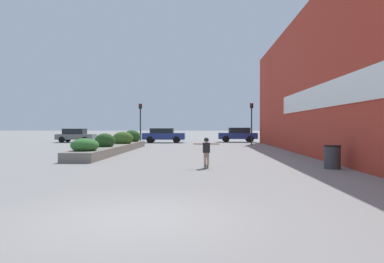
{
  "coord_description": "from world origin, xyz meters",
  "views": [
    {
      "loc": [
        1.28,
        -6.82,
        1.69
      ],
      "look_at": [
        0.48,
        15.68,
        1.39
      ],
      "focal_mm": 35.0,
      "sensor_mm": 36.0,
      "label": 1
    }
  ],
  "objects_px": {
    "traffic_light_right": "(252,117)",
    "trash_bin": "(332,157)",
    "car_leftmost": "(238,134)",
    "skateboarder": "(206,149)",
    "traffic_light_left": "(140,117)",
    "skateboard": "(206,166)",
    "car_center_right": "(163,135)",
    "car_center_left": "(76,135)"
  },
  "relations": [
    {
      "from": "traffic_light_right",
      "to": "trash_bin",
      "type": "bearing_deg",
      "value": -87.2
    },
    {
      "from": "car_leftmost",
      "to": "skateboarder",
      "type": "bearing_deg",
      "value": 172.21
    },
    {
      "from": "skateboarder",
      "to": "traffic_light_left",
      "type": "distance_m",
      "value": 19.52
    },
    {
      "from": "skateboard",
      "to": "traffic_light_right",
      "type": "relative_size",
      "value": 0.15
    },
    {
      "from": "skateboard",
      "to": "car_leftmost",
      "type": "bearing_deg",
      "value": 81.25
    },
    {
      "from": "skateboarder",
      "to": "car_leftmost",
      "type": "distance_m",
      "value": 25.96
    },
    {
      "from": "trash_bin",
      "to": "car_leftmost",
      "type": "xyz_separation_m",
      "value": [
        -1.52,
        25.88,
        0.36
      ]
    },
    {
      "from": "skateboarder",
      "to": "traffic_light_right",
      "type": "distance_m",
      "value": 19.1
    },
    {
      "from": "skateboard",
      "to": "traffic_light_left",
      "type": "xyz_separation_m",
      "value": [
        -5.95,
        18.51,
        2.48
      ]
    },
    {
      "from": "skateboard",
      "to": "car_leftmost",
      "type": "relative_size",
      "value": 0.14
    },
    {
      "from": "trash_bin",
      "to": "car_center_right",
      "type": "height_order",
      "value": "car_center_right"
    },
    {
      "from": "skateboarder",
      "to": "car_center_left",
      "type": "xyz_separation_m",
      "value": [
        -13.99,
        24.42,
        -0.02
      ]
    },
    {
      "from": "trash_bin",
      "to": "car_center_left",
      "type": "relative_size",
      "value": 0.24
    },
    {
      "from": "skateboard",
      "to": "car_center_right",
      "type": "relative_size",
      "value": 0.13
    },
    {
      "from": "car_center_left",
      "to": "traffic_light_right",
      "type": "distance_m",
      "value": 19.12
    },
    {
      "from": "traffic_light_left",
      "to": "car_leftmost",
      "type": "bearing_deg",
      "value": 37.28
    },
    {
      "from": "trash_bin",
      "to": "car_leftmost",
      "type": "relative_size",
      "value": 0.23
    },
    {
      "from": "skateboard",
      "to": "traffic_light_right",
      "type": "distance_m",
      "value": 19.18
    },
    {
      "from": "skateboarder",
      "to": "traffic_light_right",
      "type": "bearing_deg",
      "value": 76.51
    },
    {
      "from": "skateboarder",
      "to": "car_center_right",
      "type": "relative_size",
      "value": 0.26
    },
    {
      "from": "skateboarder",
      "to": "trash_bin",
      "type": "distance_m",
      "value": 5.05
    },
    {
      "from": "car_center_right",
      "to": "traffic_light_right",
      "type": "relative_size",
      "value": 1.16
    },
    {
      "from": "skateboarder",
      "to": "traffic_light_left",
      "type": "xyz_separation_m",
      "value": [
        -5.95,
        18.51,
        1.76
      ]
    },
    {
      "from": "car_leftmost",
      "to": "car_center_left",
      "type": "bearing_deg",
      "value": 94.26
    },
    {
      "from": "skateboarder",
      "to": "traffic_light_left",
      "type": "relative_size",
      "value": 0.3
    },
    {
      "from": "car_leftmost",
      "to": "car_center_left",
      "type": "xyz_separation_m",
      "value": [
        -17.51,
        -1.3,
        -0.06
      ]
    },
    {
      "from": "car_center_left",
      "to": "traffic_light_right",
      "type": "height_order",
      "value": "traffic_light_right"
    },
    {
      "from": "skateboard",
      "to": "trash_bin",
      "type": "relative_size",
      "value": 0.63
    },
    {
      "from": "car_leftmost",
      "to": "traffic_light_right",
      "type": "distance_m",
      "value": 7.39
    },
    {
      "from": "skateboarder",
      "to": "trash_bin",
      "type": "height_order",
      "value": "skateboarder"
    },
    {
      "from": "skateboard",
      "to": "trash_bin",
      "type": "bearing_deg",
      "value": -2.74
    },
    {
      "from": "trash_bin",
      "to": "traffic_light_left",
      "type": "xyz_separation_m",
      "value": [
        -10.99,
        18.67,
        2.08
      ]
    },
    {
      "from": "skateboarder",
      "to": "trash_bin",
      "type": "relative_size",
      "value": 1.22
    },
    {
      "from": "skateboard",
      "to": "car_center_left",
      "type": "bearing_deg",
      "value": 118.85
    },
    {
      "from": "skateboarder",
      "to": "traffic_light_left",
      "type": "height_order",
      "value": "traffic_light_left"
    },
    {
      "from": "car_center_left",
      "to": "car_center_right",
      "type": "height_order",
      "value": "car_center_right"
    },
    {
      "from": "car_leftmost",
      "to": "car_center_right",
      "type": "height_order",
      "value": "car_leftmost"
    },
    {
      "from": "skateboard",
      "to": "car_leftmost",
      "type": "distance_m",
      "value": 25.97
    },
    {
      "from": "skateboarder",
      "to": "car_center_left",
      "type": "relative_size",
      "value": 0.29
    },
    {
      "from": "trash_bin",
      "to": "traffic_light_right",
      "type": "xyz_separation_m",
      "value": [
        -0.91,
        18.72,
        2.1
      ]
    },
    {
      "from": "traffic_light_left",
      "to": "car_center_left",
      "type": "bearing_deg",
      "value": 143.66
    },
    {
      "from": "trash_bin",
      "to": "traffic_light_left",
      "type": "relative_size",
      "value": 0.25
    }
  ]
}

